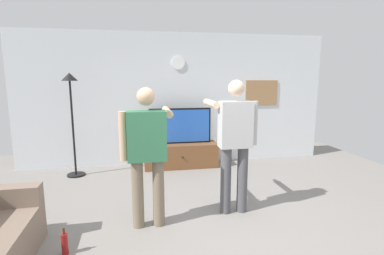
{
  "coord_description": "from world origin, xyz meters",
  "views": [
    {
      "loc": [
        -0.78,
        -3.13,
        1.81
      ],
      "look_at": [
        0.01,
        1.2,
        1.05
      ],
      "focal_mm": 27.45,
      "sensor_mm": 36.0,
      "label": 1
    }
  ],
  "objects_px": {
    "tv_stand": "(181,155)",
    "beverage_bottle": "(65,244)",
    "floor_lamp": "(71,103)",
    "person_standing_nearer_lamp": "(147,149)",
    "person_standing_nearer_couch": "(235,139)",
    "television": "(180,126)",
    "wall_clock": "(178,63)",
    "framed_picture": "(261,93)"
  },
  "relations": [
    {
      "from": "tv_stand",
      "to": "person_standing_nearer_couch",
      "type": "xyz_separation_m",
      "value": [
        0.41,
        -2.13,
        0.77
      ]
    },
    {
      "from": "wall_clock",
      "to": "tv_stand",
      "type": "bearing_deg",
      "value": -90.0
    },
    {
      "from": "television",
      "to": "wall_clock",
      "type": "height_order",
      "value": "wall_clock"
    },
    {
      "from": "television",
      "to": "person_standing_nearer_couch",
      "type": "xyz_separation_m",
      "value": [
        0.41,
        -2.18,
        0.17
      ]
    },
    {
      "from": "television",
      "to": "wall_clock",
      "type": "distance_m",
      "value": 1.27
    },
    {
      "from": "wall_clock",
      "to": "person_standing_nearer_lamp",
      "type": "distance_m",
      "value": 2.92
    },
    {
      "from": "tv_stand",
      "to": "person_standing_nearer_lamp",
      "type": "relative_size",
      "value": 0.87
    },
    {
      "from": "wall_clock",
      "to": "floor_lamp",
      "type": "relative_size",
      "value": 0.14
    },
    {
      "from": "wall_clock",
      "to": "person_standing_nearer_couch",
      "type": "relative_size",
      "value": 0.15
    },
    {
      "from": "wall_clock",
      "to": "framed_picture",
      "type": "distance_m",
      "value": 1.92
    },
    {
      "from": "tv_stand",
      "to": "beverage_bottle",
      "type": "height_order",
      "value": "tv_stand"
    },
    {
      "from": "tv_stand",
      "to": "framed_picture",
      "type": "bearing_deg",
      "value": 9.24
    },
    {
      "from": "television",
      "to": "floor_lamp",
      "type": "xyz_separation_m",
      "value": [
        -2.0,
        -0.24,
        0.51
      ]
    },
    {
      "from": "floor_lamp",
      "to": "beverage_bottle",
      "type": "relative_size",
      "value": 6.36
    },
    {
      "from": "tv_stand",
      "to": "wall_clock",
      "type": "bearing_deg",
      "value": 90.0
    },
    {
      "from": "floor_lamp",
      "to": "person_standing_nearer_couch",
      "type": "distance_m",
      "value": 3.11
    },
    {
      "from": "floor_lamp",
      "to": "person_standing_nearer_lamp",
      "type": "height_order",
      "value": "floor_lamp"
    },
    {
      "from": "framed_picture",
      "to": "person_standing_nearer_lamp",
      "type": "bearing_deg",
      "value": -134.29
    },
    {
      "from": "framed_picture",
      "to": "person_standing_nearer_lamp",
      "type": "xyz_separation_m",
      "value": [
        -2.54,
        -2.61,
        -0.51
      ]
    },
    {
      "from": "person_standing_nearer_lamp",
      "to": "beverage_bottle",
      "type": "bearing_deg",
      "value": -151.99
    },
    {
      "from": "tv_stand",
      "to": "floor_lamp",
      "type": "relative_size",
      "value": 0.78
    },
    {
      "from": "person_standing_nearer_lamp",
      "to": "person_standing_nearer_couch",
      "type": "xyz_separation_m",
      "value": [
        1.14,
        0.18,
        0.04
      ]
    },
    {
      "from": "television",
      "to": "framed_picture",
      "type": "bearing_deg",
      "value": 7.8
    },
    {
      "from": "tv_stand",
      "to": "beverage_bottle",
      "type": "relative_size",
      "value": 4.96
    },
    {
      "from": "tv_stand",
      "to": "framed_picture",
      "type": "xyz_separation_m",
      "value": [
        1.81,
        0.3,
        1.23
      ]
    },
    {
      "from": "television",
      "to": "person_standing_nearer_lamp",
      "type": "relative_size",
      "value": 0.73
    },
    {
      "from": "framed_picture",
      "to": "floor_lamp",
      "type": "height_order",
      "value": "floor_lamp"
    },
    {
      "from": "person_standing_nearer_lamp",
      "to": "beverage_bottle",
      "type": "height_order",
      "value": "person_standing_nearer_lamp"
    },
    {
      "from": "tv_stand",
      "to": "beverage_bottle",
      "type": "distance_m",
      "value": 3.21
    },
    {
      "from": "framed_picture",
      "to": "person_standing_nearer_couch",
      "type": "relative_size",
      "value": 0.4
    },
    {
      "from": "person_standing_nearer_lamp",
      "to": "beverage_bottle",
      "type": "distance_m",
      "value": 1.3
    },
    {
      "from": "person_standing_nearer_lamp",
      "to": "floor_lamp",
      "type": "bearing_deg",
      "value": 120.96
    },
    {
      "from": "television",
      "to": "beverage_bottle",
      "type": "distance_m",
      "value": 3.32
    },
    {
      "from": "wall_clock",
      "to": "floor_lamp",
      "type": "height_order",
      "value": "wall_clock"
    },
    {
      "from": "television",
      "to": "framed_picture",
      "type": "distance_m",
      "value": 1.94
    },
    {
      "from": "tv_stand",
      "to": "person_standing_nearer_lamp",
      "type": "xyz_separation_m",
      "value": [
        -0.73,
        -2.31,
        0.73
      ]
    },
    {
      "from": "wall_clock",
      "to": "beverage_bottle",
      "type": "height_order",
      "value": "wall_clock"
    },
    {
      "from": "person_standing_nearer_couch",
      "to": "beverage_bottle",
      "type": "xyz_separation_m",
      "value": [
        -2.02,
        -0.64,
        -0.89
      ]
    },
    {
      "from": "television",
      "to": "wall_clock",
      "type": "bearing_deg",
      "value": 90.0
    },
    {
      "from": "person_standing_nearer_lamp",
      "to": "beverage_bottle",
      "type": "xyz_separation_m",
      "value": [
        -0.87,
        -0.46,
        -0.85
      ]
    },
    {
      "from": "television",
      "to": "floor_lamp",
      "type": "height_order",
      "value": "floor_lamp"
    },
    {
      "from": "tv_stand",
      "to": "beverage_bottle",
      "type": "bearing_deg",
      "value": -119.98
    }
  ]
}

